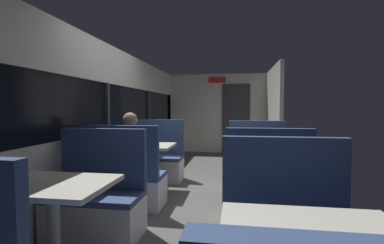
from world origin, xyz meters
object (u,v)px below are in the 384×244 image
dining_table_near_window (53,195)px  dining_table_mid_window (144,151)px  bench_near_window_facing_entry (97,204)px  bench_mid_window_facing_entry (157,162)px  seated_passenger (130,166)px  bench_mid_window_facing_end (128,182)px  dining_table_rear_aisle (262,156)px  bench_rear_aisle_facing_entry (257,167)px  bench_rear_aisle_facing_end (267,193)px

dining_table_near_window → dining_table_mid_window: 2.25m
dining_table_near_window → bench_near_window_facing_entry: size_ratio=0.82×
dining_table_mid_window → dining_table_near_window: bearing=-90.0°
bench_mid_window_facing_entry → bench_near_window_facing_entry: bearing=-90.0°
dining_table_mid_window → seated_passenger: 0.64m
dining_table_near_window → bench_mid_window_facing_end: 1.58m
dining_table_rear_aisle → bench_mid_window_facing_entry: bearing=153.3°
bench_near_window_facing_entry → bench_rear_aisle_facing_entry: size_ratio=1.00×
dining_table_rear_aisle → bench_rear_aisle_facing_end: 0.77m
bench_mid_window_facing_entry → bench_rear_aisle_facing_entry: 1.80m
dining_table_near_window → dining_table_mid_window: bearing=90.0°
dining_table_rear_aisle → bench_rear_aisle_facing_end: size_ratio=0.82×
dining_table_near_window → dining_table_mid_window: (0.00, 2.25, 0.00)m
bench_near_window_facing_entry → bench_rear_aisle_facing_entry: (1.79, 2.05, 0.00)m
bench_near_window_facing_entry → bench_rear_aisle_facing_end: bearing=20.0°
dining_table_mid_window → bench_rear_aisle_facing_end: bearing=-26.7°
dining_table_near_window → bench_rear_aisle_facing_entry: size_ratio=0.82×
dining_table_near_window → dining_table_mid_window: same height
dining_table_mid_window → bench_mid_window_facing_end: (0.00, -0.70, -0.31)m
dining_table_near_window → bench_mid_window_facing_entry: 2.97m
bench_mid_window_facing_end → bench_rear_aisle_facing_end: 1.80m
bench_near_window_facing_entry → bench_mid_window_facing_entry: 2.25m
dining_table_rear_aisle → bench_rear_aisle_facing_entry: bearing=90.0°
seated_passenger → bench_mid_window_facing_end: bearing=-90.0°
bench_mid_window_facing_entry → seated_passenger: size_ratio=0.87×
bench_mid_window_facing_end → bench_mid_window_facing_entry: size_ratio=1.00×
bench_near_window_facing_entry → seated_passenger: size_ratio=0.87×
bench_mid_window_facing_entry → dining_table_rear_aisle: 2.03m
bench_mid_window_facing_entry → bench_rear_aisle_facing_end: (1.79, -1.60, 0.00)m
dining_table_near_window → bench_mid_window_facing_entry: size_ratio=0.82×
dining_table_rear_aisle → bench_rear_aisle_facing_end: bearing=-90.0°
bench_rear_aisle_facing_end → seated_passenger: (-1.79, 0.27, 0.21)m
dining_table_near_window → bench_mid_window_facing_end: (0.00, 1.55, -0.31)m
bench_mid_window_facing_end → dining_table_near_window: bearing=-90.0°
bench_rear_aisle_facing_entry → dining_table_mid_window: bearing=-164.4°
dining_table_mid_window → bench_mid_window_facing_end: 0.77m
bench_mid_window_facing_end → dining_table_rear_aisle: 1.88m
bench_rear_aisle_facing_entry → dining_table_rear_aisle: bearing=-90.0°
dining_table_rear_aisle → seated_passenger: 1.84m
bench_mid_window_facing_end → seated_passenger: 0.22m
dining_table_mid_window → bench_rear_aisle_facing_entry: size_ratio=0.82×
bench_near_window_facing_entry → dining_table_near_window: bearing=-90.0°
bench_mid_window_facing_end → bench_mid_window_facing_entry: bearing=90.0°
bench_mid_window_facing_end → seated_passenger: bearing=90.0°
bench_mid_window_facing_end → seated_passenger: size_ratio=0.87×
bench_near_window_facing_entry → bench_mid_window_facing_end: (0.00, 0.85, 0.00)m
bench_rear_aisle_facing_entry → seated_passenger: size_ratio=0.87×
bench_rear_aisle_facing_end → bench_rear_aisle_facing_entry: bearing=90.0°
seated_passenger → bench_mid_window_facing_entry: bearing=90.0°
bench_rear_aisle_facing_entry → seated_passenger: bearing=-147.8°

